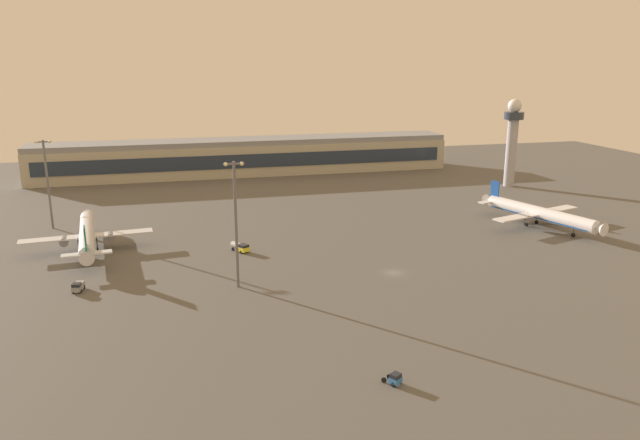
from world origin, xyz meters
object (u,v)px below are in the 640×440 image
(airplane_taxiway_distant, at_px, (538,213))
(apron_light_central, at_px, (236,218))
(baggage_tractor, at_px, (78,286))
(pushback_tug, at_px, (395,379))
(fuel_truck, at_px, (240,247))
(airplane_near_gate, at_px, (87,235))
(apron_light_east, at_px, (47,179))
(control_tower, at_px, (512,136))

(airplane_taxiway_distant, relative_size, apron_light_central, 1.50)
(apron_light_central, bearing_deg, baggage_tractor, 169.85)
(pushback_tug, xyz_separation_m, apron_light_central, (-19.58, 51.18, 15.85))
(airplane_taxiway_distant, height_order, fuel_truck, airplane_taxiway_distant)
(baggage_tractor, bearing_deg, airplane_near_gate, -77.27)
(airplane_near_gate, distance_m, fuel_truck, 43.09)
(pushback_tug, bearing_deg, apron_light_central, -101.09)
(pushback_tug, xyz_separation_m, baggage_tractor, (-55.93, 57.69, 0.11))
(airplane_near_gate, distance_m, apron_light_central, 55.37)
(pushback_tug, distance_m, baggage_tractor, 80.35)
(apron_light_central, height_order, apron_light_east, apron_light_central)
(control_tower, height_order, apron_light_east, control_tower)
(control_tower, xyz_separation_m, airplane_taxiway_distant, (-26.21, -60.14, -16.63))
(fuel_truck, distance_m, apron_light_east, 68.82)
(airplane_near_gate, xyz_separation_m, apron_light_east, (-13.44, 27.24, 11.54))
(airplane_near_gate, relative_size, pushback_tug, 12.85)
(airplane_taxiway_distant, distance_m, baggage_tractor, 138.00)
(airplane_near_gate, bearing_deg, pushback_tug, -63.36)
(pushback_tug, distance_m, apron_light_east, 137.64)
(airplane_taxiway_distant, height_order, baggage_tractor, airplane_taxiway_distant)
(airplane_near_gate, relative_size, baggage_tractor, 10.31)
(airplane_taxiway_distant, distance_m, apron_light_east, 155.49)
(control_tower, bearing_deg, airplane_near_gate, -162.88)
(control_tower, distance_m, fuel_truck, 138.30)
(airplane_near_gate, xyz_separation_m, apron_light_central, (37.38, -38.90, 12.48))
(baggage_tractor, xyz_separation_m, apron_light_east, (-14.47, 59.64, 14.79))
(baggage_tractor, bearing_deg, control_tower, -142.08)
(control_tower, bearing_deg, apron_light_east, -172.56)
(airplane_taxiway_distant, height_order, apron_light_central, apron_light_central)
(airplane_near_gate, distance_m, apron_light_east, 32.49)
(control_tower, bearing_deg, airplane_taxiway_distant, -113.55)
(control_tower, distance_m, baggage_tractor, 183.26)
(control_tower, relative_size, baggage_tractor, 8.21)
(pushback_tug, bearing_deg, fuel_truck, -110.75)
(control_tower, relative_size, apron_light_central, 1.21)
(apron_light_east, bearing_deg, apron_light_central, -52.46)
(pushback_tug, bearing_deg, control_tower, -159.18)
(apron_light_east, bearing_deg, fuel_truck, -35.45)
(baggage_tractor, relative_size, apron_light_east, 0.16)
(pushback_tug, relative_size, apron_light_east, 0.13)
(apron_light_east, bearing_deg, pushback_tug, -59.03)
(airplane_near_gate, distance_m, pushback_tug, 106.64)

